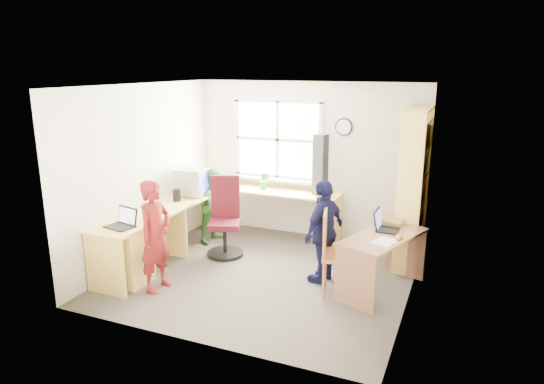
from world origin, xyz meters
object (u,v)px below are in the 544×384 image
Objects in this scene: crt_monitor at (192,182)px; potted_plant at (264,181)px; laptop_left at (123,222)px; person_green at (215,205)px; right_desk at (383,251)px; person_red at (156,236)px; cd_tower at (320,165)px; l_desk at (165,235)px; swivel_chair at (225,221)px; person_navy at (324,231)px; bookshelf at (413,191)px; wooden_chair at (335,250)px; laptop_right at (384,225)px.

potted_plant is at bearing 35.78° from crt_monitor.
person_green reaches higher than laptop_left.
person_green is (0.26, 0.22, -0.39)m from crt_monitor.
right_desk is 3.12m from laptop_left.
person_red is at bearing -100.61° from potted_plant.
l_desk is at bearing -117.36° from cd_tower.
right_desk is at bearing 8.69° from l_desk.
swivel_chair is 1.36m from person_red.
person_navy reaches higher than crt_monitor.
laptop_left is at bearing -104.94° from l_desk.
l_desk is 0.72m from laptop_left.
bookshelf is 3.38m from person_red.
person_green is at bearing 140.41° from wooden_chair.
laptop_right is (-0.04, 0.23, 0.25)m from right_desk.
laptop_left is at bearing -95.09° from crt_monitor.
bookshelf is (2.96, 1.47, 0.55)m from l_desk.
person_red is (-2.50, -0.99, 0.17)m from right_desk.
person_navy reaches higher than wooden_chair.
laptop_right reaches higher than right_desk.
crt_monitor is 2.29m from person_navy.
person_red reaches higher than potted_plant.
wooden_chair is (1.77, -0.62, 0.06)m from swivel_chair.
potted_plant is (-0.88, -0.05, -0.31)m from cd_tower.
laptop_left is at bearing -111.71° from cd_tower.
potted_plant is (0.85, 0.74, -0.07)m from crt_monitor.
laptop_left reaches higher than l_desk.
right_desk is 3.01m from crt_monitor.
person_red is at bearing -138.21° from right_desk.
swivel_chair is at bearing 57.12° from l_desk.
person_navy is (1.56, -0.33, 0.17)m from swivel_chair.
bookshelf is at bearing -5.59° from swivel_chair.
wooden_chair is 0.73m from laptop_right.
potted_plant is at bearing 55.83° from swivel_chair.
potted_plant is at bearing -117.16° from person_navy.
laptop_right is at bearing -28.23° from cd_tower.
laptop_left is 1.82m from person_green.
laptop_right is at bearing -105.21° from bookshelf.
l_desk is 2.27m from wooden_chair.
l_desk is at bearing 169.61° from wooden_chair.
bookshelf is 2.62m from swivel_chair.
bookshelf is 1.57m from wooden_chair.
laptop_right is at bearing -88.82° from person_green.
bookshelf reaches higher than crt_monitor.
laptop_right is at bearing 13.43° from l_desk.
swivel_chair is at bearing 76.09° from laptop_left.
laptop_left is 1.06× the size of laptop_right.
person_navy is (-0.22, 0.28, 0.11)m from wooden_chair.
right_desk is 2.77m from person_green.
wooden_chair is at bearing -23.45° from crt_monitor.
cd_tower is 3.29× the size of potted_plant.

